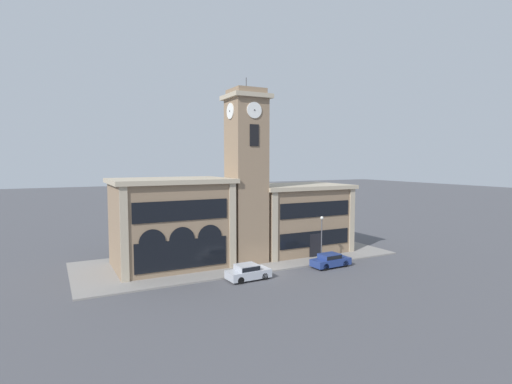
{
  "coord_description": "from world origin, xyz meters",
  "views": [
    {
      "loc": [
        -18.73,
        -33.51,
        10.95
      ],
      "look_at": [
        0.22,
        2.88,
        7.75
      ],
      "focal_mm": 28.0,
      "sensor_mm": 36.0,
      "label": 1
    }
  ],
  "objects_px": {
    "parked_car_mid": "(330,260)",
    "street_lamp": "(322,231)",
    "parked_car_near": "(248,272)",
    "bollard": "(237,269)"
  },
  "relations": [
    {
      "from": "parked_car_mid",
      "to": "bollard",
      "type": "distance_m",
      "value": 9.94
    },
    {
      "from": "parked_car_mid",
      "to": "bollard",
      "type": "height_order",
      "value": "parked_car_mid"
    },
    {
      "from": "parked_car_mid",
      "to": "street_lamp",
      "type": "relative_size",
      "value": 0.87
    },
    {
      "from": "parked_car_mid",
      "to": "street_lamp",
      "type": "xyz_separation_m",
      "value": [
        0.2,
        1.8,
        2.71
      ]
    },
    {
      "from": "bollard",
      "to": "parked_car_near",
      "type": "bearing_deg",
      "value": -80.06
    },
    {
      "from": "parked_car_mid",
      "to": "parked_car_near",
      "type": "bearing_deg",
      "value": 177.36
    },
    {
      "from": "street_lamp",
      "to": "bollard",
      "type": "bearing_deg",
      "value": -179.28
    },
    {
      "from": "parked_car_mid",
      "to": "street_lamp",
      "type": "distance_m",
      "value": 3.26
    },
    {
      "from": "parked_car_near",
      "to": "parked_car_mid",
      "type": "height_order",
      "value": "parked_car_near"
    },
    {
      "from": "street_lamp",
      "to": "parked_car_near",
      "type": "bearing_deg",
      "value": -169.5
    }
  ]
}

